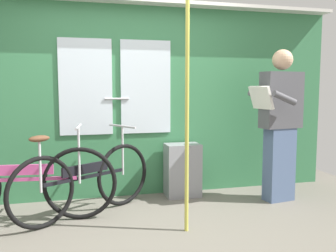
% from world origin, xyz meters
% --- Properties ---
extents(ground_plane, '(6.10, 3.81, 0.04)m').
position_xyz_m(ground_plane, '(0.00, 0.00, -0.02)').
color(ground_plane, '#666056').
extents(train_door_wall, '(5.10, 0.28, 2.30)m').
position_xyz_m(train_door_wall, '(-0.01, 1.10, 1.20)').
color(train_door_wall, '#387A4C').
rests_on(train_door_wall, ground_plane).
extents(bicycle_near_door, '(1.43, 0.90, 0.90)m').
position_xyz_m(bicycle_near_door, '(-0.60, 0.47, 0.37)').
color(bicycle_near_door, black).
rests_on(bicycle_near_door, ground_plane).
extents(bicycle_leaning_behind, '(1.82, 0.44, 0.94)m').
position_xyz_m(bicycle_leaning_behind, '(-1.21, 0.44, 0.39)').
color(bicycle_leaning_behind, black).
rests_on(bicycle_leaning_behind, ground_plane).
extents(passenger_reading_newspaper, '(0.61, 0.54, 1.73)m').
position_xyz_m(passenger_reading_newspaper, '(1.58, 0.44, 0.92)').
color(passenger_reading_newspaper, slate).
rests_on(passenger_reading_newspaper, ground_plane).
extents(trash_bin_by_wall, '(0.41, 0.28, 0.64)m').
position_xyz_m(trash_bin_by_wall, '(0.56, 0.88, 0.32)').
color(trash_bin_by_wall, gray).
rests_on(trash_bin_by_wall, ground_plane).
extents(handrail_pole, '(0.04, 0.04, 2.26)m').
position_xyz_m(handrail_pole, '(0.28, -0.17, 1.13)').
color(handrail_pole, '#C6C14C').
rests_on(handrail_pole, ground_plane).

